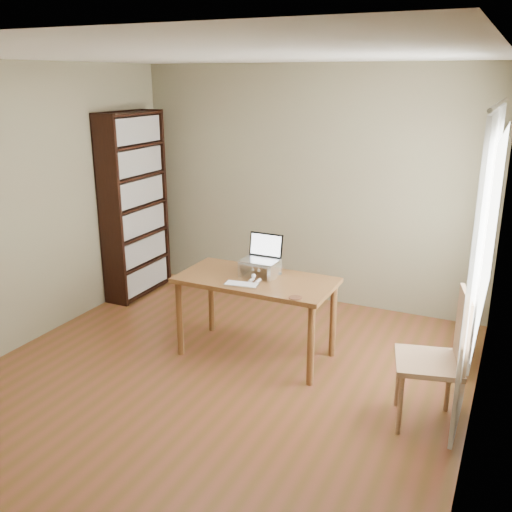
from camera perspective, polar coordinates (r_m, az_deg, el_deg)
The scene contains 10 objects.
room at distance 4.36m, azimuth -4.63°, elevation 2.04°, with size 4.04×4.54×2.64m.
bookshelf at distance 6.67m, azimuth -12.04°, elevation 4.94°, with size 0.30×0.90×2.10m.
curtains at distance 4.62m, azimuth 21.53°, elevation 0.04°, with size 0.03×1.90×2.25m.
desk at distance 5.09m, azimuth 0.01°, elevation -3.28°, with size 1.40×0.71×0.75m.
laptop_stand at distance 5.10m, azimuth 0.39°, elevation -1.09°, with size 0.32×0.25×0.13m.
laptop at distance 5.11m, azimuth 0.66°, elevation 0.23°, with size 0.32×0.27×0.23m.
keyboard at distance 4.88m, azimuth -1.46°, elevation -2.87°, with size 0.31×0.17×0.02m.
coaster at distance 4.63m, azimuth 3.95°, elevation -4.17°, with size 0.11×0.11×0.01m, color #57321D.
cat at distance 5.12m, azimuth 0.84°, elevation -1.30°, with size 0.23×0.47×0.13m.
chair at distance 4.32m, azimuth 18.02°, elevation -9.45°, with size 0.56×0.56×1.04m.
Camera 1 is at (2.13, -3.63, 2.46)m, focal length 40.00 mm.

